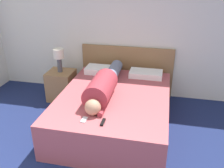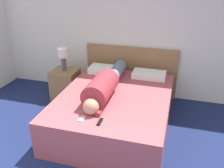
# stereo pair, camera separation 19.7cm
# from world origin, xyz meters

# --- Properties ---
(wall_back) EXTENTS (6.31, 0.06, 2.60)m
(wall_back) POSITION_xyz_m (0.00, 3.60, 1.30)
(wall_back) COLOR silver
(wall_back) RESTS_ON ground_plane
(bed) EXTENTS (1.64, 2.09, 0.55)m
(bed) POSITION_xyz_m (0.11, 2.36, 0.27)
(bed) COLOR #A84C51
(bed) RESTS_ON ground_plane
(headboard) EXTENTS (1.76, 0.04, 0.96)m
(headboard) POSITION_xyz_m (0.11, 3.53, 0.48)
(headboard) COLOR olive
(headboard) RESTS_ON ground_plane
(nightstand) EXTENTS (0.47, 0.45, 0.56)m
(nightstand) POSITION_xyz_m (-1.05, 3.03, 0.28)
(nightstand) COLOR olive
(nightstand) RESTS_ON ground_plane
(table_lamp) EXTENTS (0.19, 0.19, 0.44)m
(table_lamp) POSITION_xyz_m (-1.05, 3.03, 0.85)
(table_lamp) COLOR #4C4C51
(table_lamp) RESTS_ON nightstand
(person_lying) EXTENTS (0.36, 1.72, 0.36)m
(person_lying) POSITION_xyz_m (-0.04, 2.33, 0.70)
(person_lying) COLOR tan
(person_lying) RESTS_ON bed
(pillow_near_headboard) EXTENTS (0.60, 0.33, 0.11)m
(pillow_near_headboard) POSITION_xyz_m (-0.28, 3.17, 0.60)
(pillow_near_headboard) COLOR white
(pillow_near_headboard) RESTS_ON bed
(pillow_second) EXTENTS (0.57, 0.33, 0.10)m
(pillow_second) POSITION_xyz_m (0.52, 3.17, 0.59)
(pillow_second) COLOR white
(pillow_second) RESTS_ON bed
(tv_remote) EXTENTS (0.04, 0.15, 0.02)m
(tv_remote) POSITION_xyz_m (0.14, 1.58, 0.56)
(tv_remote) COLOR black
(tv_remote) RESTS_ON bed
(cell_phone) EXTENTS (0.06, 0.13, 0.01)m
(cell_phone) POSITION_xyz_m (-0.11, 1.59, 0.55)
(cell_phone) COLOR #B2B7BC
(cell_phone) RESTS_ON bed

